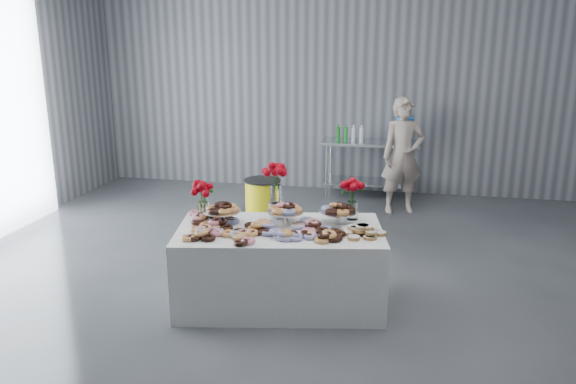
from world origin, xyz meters
name	(u,v)px	position (x,y,z in m)	size (l,w,h in m)	color
ground	(280,314)	(0.00, 0.00, 0.00)	(9.00, 9.00, 0.00)	#373A3F
room_walls	(249,16)	(-0.27, 0.07, 2.64)	(8.04, 9.04, 4.02)	gray
display_table	(280,266)	(-0.05, 0.23, 0.38)	(1.90, 1.00, 0.75)	white
prep_table	(370,159)	(0.54, 4.10, 0.62)	(1.50, 0.60, 0.90)	silver
donut_mounds	(279,226)	(-0.05, 0.18, 0.80)	(1.80, 0.80, 0.09)	#DB9850
cake_stand_left	(222,209)	(-0.62, 0.28, 0.89)	(0.36, 0.36, 0.17)	silver
cake_stand_mid	(285,210)	(-0.03, 0.39, 0.89)	(0.36, 0.36, 0.17)	silver
cake_stand_right	(338,210)	(0.46, 0.48, 0.89)	(0.36, 0.36, 0.17)	silver
danish_pile	(362,229)	(0.71, 0.22, 0.81)	(0.48, 0.48, 0.11)	silver
bouquet_left	(203,190)	(-0.84, 0.34, 1.05)	(0.26, 0.26, 0.42)	white
bouquet_right	(353,190)	(0.58, 0.65, 1.05)	(0.26, 0.26, 0.42)	white
bouquet_center	(276,180)	(-0.17, 0.56, 1.13)	(0.26, 0.26, 0.57)	silver
water_jug	(404,126)	(1.04, 4.10, 1.15)	(0.28, 0.28, 0.55)	#4390E6
drink_bottles	(350,133)	(0.22, 4.00, 1.04)	(0.54, 0.08, 0.27)	#268C33
person	(403,156)	(1.04, 3.42, 0.83)	(0.60, 0.40, 1.66)	#CC8C93
trash_barrel	(262,202)	(-0.78, 2.42, 0.32)	(0.49, 0.49, 0.64)	yellow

